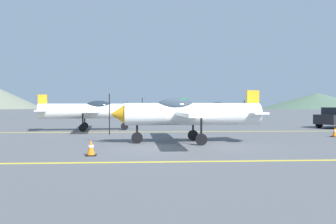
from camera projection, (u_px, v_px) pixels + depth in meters
The scene contains 10 objects.
ground_plane at pixel (181, 146), 14.99m from camera, with size 400.00×400.00×0.00m, color #54565B.
apron_line_near at pixel (195, 162), 10.73m from camera, with size 80.00×0.16×0.01m, color yellow.
apron_line_far at pixel (170, 132), 22.58m from camera, with size 80.00×0.16×0.01m, color yellow.
airplane_near at pixel (187, 113), 16.02m from camera, with size 7.29×8.41×2.52m.
airplane_mid at pixel (91, 110), 23.75m from camera, with size 7.35×8.44×2.52m.
airplane_far at pixel (213, 109), 35.12m from camera, with size 7.37×8.41×2.52m.
airplane_back at pixel (154, 108), 44.48m from camera, with size 7.36×8.43×2.52m.
traffic_cone_front at pixel (91, 148), 11.98m from camera, with size 0.36×0.36×0.59m.
traffic_cone_side at pixel (335, 132), 19.03m from camera, with size 0.36×0.36×0.59m.
hill_centerleft at pixel (317, 101), 151.35m from camera, with size 51.31×51.31×7.16m, color #4C6651.
Camera 1 is at (-1.54, -14.89, 1.82)m, focal length 35.95 mm.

